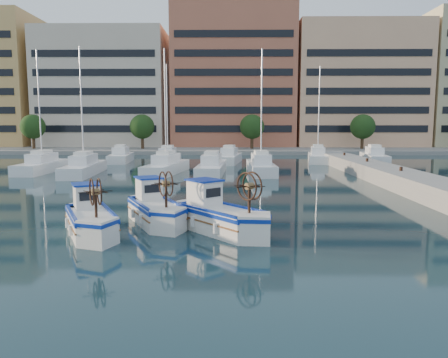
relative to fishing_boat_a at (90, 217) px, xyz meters
The scene contains 7 objects.
ground 5.64m from the fishing_boat_a, ahead, with size 300.00×300.00×0.00m, color #193742.
quay 20.29m from the fishing_boat_a, 23.59° to the left, with size 3.00×60.00×1.20m, color gray.
waterfront 67.63m from the fishing_boat_a, 77.18° to the left, with size 180.00×40.00×25.60m.
yacht_marina 28.47m from the fishing_boat_a, 83.32° to the left, with size 38.78×23.16×11.50m.
fishing_boat_a is the anchor object (origin of this frame).
fishing_boat_b 3.14m from the fishing_boat_a, 40.07° to the left, with size 3.31×4.39×2.64m.
fishing_boat_c 5.48m from the fishing_boat_a, ahead, with size 4.14×4.41×2.78m.
Camera 1 is at (0.32, -18.20, 4.65)m, focal length 35.00 mm.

